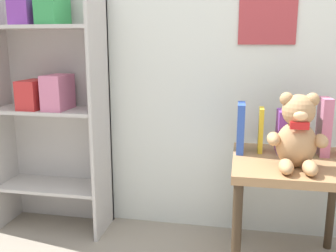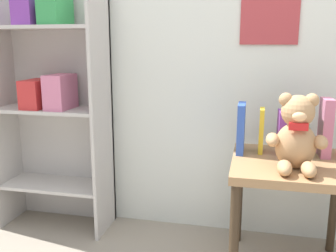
{
  "view_description": "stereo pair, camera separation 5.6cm",
  "coord_description": "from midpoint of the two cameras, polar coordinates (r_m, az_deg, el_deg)",
  "views": [
    {
      "loc": [
        0.1,
        -0.69,
        1.03
      ],
      "look_at": [
        -0.23,
        1.01,
        0.65
      ],
      "focal_mm": 40.0,
      "sensor_mm": 36.0,
      "label": 1
    },
    {
      "loc": [
        0.16,
        -0.67,
        1.03
      ],
      "look_at": [
        -0.23,
        1.01,
        0.65
      ],
      "focal_mm": 40.0,
      "sensor_mm": 36.0,
      "label": 2
    }
  ],
  "objects": [
    {
      "name": "book_standing_pink",
      "position": [
        1.84,
        21.86,
        -0.07
      ],
      "size": [
        0.05,
        0.12,
        0.26
      ],
      "primitive_type": "cube",
      "rotation": [
        0.0,
        0.0,
        0.04
      ],
      "color": "#D17093",
      "rests_on": "display_table"
    },
    {
      "name": "bookshelf_side",
      "position": [
        2.15,
        -18.19,
        4.81
      ],
      "size": [
        0.61,
        0.27,
        1.36
      ],
      "color": "#BCB7B2",
      "rests_on": "ground_plane"
    },
    {
      "name": "wall_back",
      "position": [
        2.03,
        7.68,
        18.5
      ],
      "size": [
        4.8,
        0.07,
        2.5
      ],
      "color": "silver",
      "rests_on": "ground_plane"
    },
    {
      "name": "teddy_bear",
      "position": [
        1.6,
        18.15,
        -1.22
      ],
      "size": [
        0.24,
        0.22,
        0.31
      ],
      "color": "tan",
      "rests_on": "display_table"
    },
    {
      "name": "book_standing_yellow",
      "position": [
        1.81,
        13.09,
        -0.57
      ],
      "size": [
        0.02,
        0.1,
        0.21
      ],
      "primitive_type": "cube",
      "rotation": [
        0.0,
        0.0,
        -0.01
      ],
      "color": "gold",
      "rests_on": "display_table"
    },
    {
      "name": "book_standing_purple",
      "position": [
        1.82,
        16.01,
        -0.79
      ],
      "size": [
        0.04,
        0.13,
        0.2
      ],
      "primitive_type": "cube",
      "rotation": [
        0.0,
        0.0,
        0.03
      ],
      "color": "purple",
      "rests_on": "display_table"
    },
    {
      "name": "display_table",
      "position": [
        1.76,
        17.5,
        -7.58
      ],
      "size": [
        0.53,
        0.52,
        0.53
      ],
      "color": "#9E754C",
      "rests_on": "ground_plane"
    },
    {
      "name": "book_standing_blue",
      "position": [
        1.79,
        10.14,
        -0.23
      ],
      "size": [
        0.03,
        0.15,
        0.23
      ],
      "primitive_type": "cube",
      "rotation": [
        0.0,
        0.0,
        0.0
      ],
      "color": "#2D51B7",
      "rests_on": "display_table"
    },
    {
      "name": "book_standing_green",
      "position": [
        1.8,
        19.08,
        -0.18
      ],
      "size": [
        0.03,
        0.11,
        0.26
      ],
      "primitive_type": "cube",
      "rotation": [
        0.0,
        0.0,
        -0.0
      ],
      "color": "#33934C",
      "rests_on": "display_table"
    }
  ]
}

